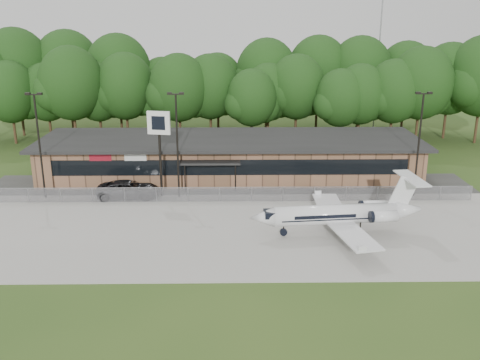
{
  "coord_description": "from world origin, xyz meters",
  "views": [
    {
      "loc": [
        0.22,
        -32.87,
        17.12
      ],
      "look_at": [
        0.88,
        12.0,
        3.14
      ],
      "focal_mm": 40.0,
      "sensor_mm": 36.0,
      "label": 1
    }
  ],
  "objects_px": {
    "business_jet": "(341,215)",
    "terminal": "(230,156)",
    "pole_sign": "(159,132)",
    "suv": "(129,189)"
  },
  "relations": [
    {
      "from": "terminal",
      "to": "pole_sign",
      "type": "relative_size",
      "value": 4.87
    },
    {
      "from": "terminal",
      "to": "business_jet",
      "type": "bearing_deg",
      "value": -62.05
    },
    {
      "from": "terminal",
      "to": "pole_sign",
      "type": "height_order",
      "value": "pole_sign"
    },
    {
      "from": "suv",
      "to": "pole_sign",
      "type": "distance_m",
      "value": 6.43
    },
    {
      "from": "business_jet",
      "to": "terminal",
      "type": "bearing_deg",
      "value": 112.28
    },
    {
      "from": "terminal",
      "to": "pole_sign",
      "type": "xyz_separation_m",
      "value": [
        -6.71,
        -7.14,
        4.27
      ]
    },
    {
      "from": "suv",
      "to": "pole_sign",
      "type": "relative_size",
      "value": 0.72
    },
    {
      "from": "terminal",
      "to": "business_jet",
      "type": "distance_m",
      "value": 19.06
    },
    {
      "from": "terminal",
      "to": "suv",
      "type": "distance_m",
      "value": 12.46
    },
    {
      "from": "suv",
      "to": "pole_sign",
      "type": "height_order",
      "value": "pole_sign"
    }
  ]
}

